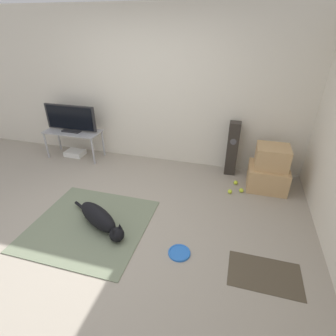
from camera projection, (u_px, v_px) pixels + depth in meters
name	position (u px, v px, depth m)	size (l,w,h in m)	color
ground_plane	(102.00, 230.00, 3.27)	(12.00, 12.00, 0.00)	#9E9384
wall_back	(153.00, 90.00, 4.42)	(8.00, 0.06, 2.55)	silver
area_rug	(90.00, 224.00, 3.35)	(1.44, 1.39, 0.01)	slate
dog	(100.00, 219.00, 3.25)	(0.94, 0.56, 0.27)	black
frisbee	(179.00, 253.00, 2.93)	(0.25, 0.25, 0.03)	blue
cardboard_box_lower	(267.00, 177.00, 4.04)	(0.58, 0.51, 0.36)	tan
cardboard_box_upper	(272.00, 157.00, 3.88)	(0.47, 0.41, 0.33)	tan
floor_speaker	(232.00, 149.00, 4.31)	(0.18, 0.18, 0.91)	#2D2823
tv_stand	(73.00, 134.00, 4.86)	(1.04, 0.44, 0.52)	#A8A8AD
tv	(70.00, 119.00, 4.72)	(0.98, 0.20, 0.48)	#232326
tennis_ball_by_boxes	(230.00, 191.00, 3.96)	(0.07, 0.07, 0.07)	#C6E033
tennis_ball_near_speaker	(236.00, 183.00, 4.18)	(0.07, 0.07, 0.07)	#C6E033
tennis_ball_loose_on_carpet	(241.00, 190.00, 3.98)	(0.07, 0.07, 0.07)	#C6E033
game_console	(75.00, 153.00, 5.09)	(0.35, 0.26, 0.10)	white
door_mat	(265.00, 274.00, 2.69)	(0.73, 0.46, 0.01)	#4C4233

